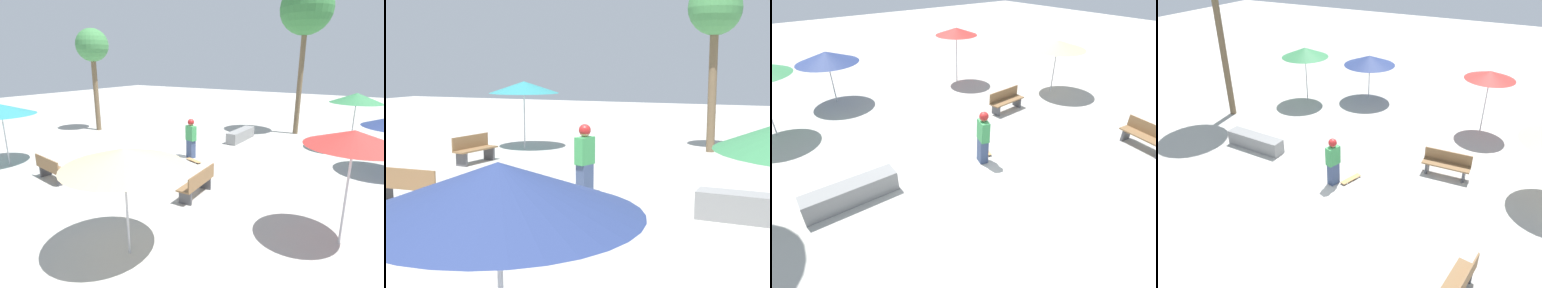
# 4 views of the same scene
# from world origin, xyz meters

# --- Properties ---
(ground_plane) EXTENTS (60.00, 60.00, 0.00)m
(ground_plane) POSITION_xyz_m (0.00, 0.00, 0.00)
(ground_plane) COLOR #B2AFA8
(skater_main) EXTENTS (0.37, 0.50, 1.67)m
(skater_main) POSITION_xyz_m (-0.20, -0.19, 0.90)
(skater_main) COLOR #38476B
(skater_main) RESTS_ON ground_plane
(skateboard) EXTENTS (0.45, 0.82, 0.07)m
(skateboard) POSITION_xyz_m (-0.63, -0.60, 0.06)
(skateboard) COLOR #B7844C
(skateboard) RESTS_ON ground_plane
(concrete_ledge) EXTENTS (2.38, 0.59, 0.56)m
(concrete_ledge) POSITION_xyz_m (3.63, -0.82, 0.28)
(concrete_ledge) COLOR gray
(concrete_ledge) RESTS_ON ground_plane
(bench_near) EXTENTS (0.65, 1.64, 0.85)m
(bench_near) POSITION_xyz_m (-4.92, 2.45, 0.43)
(bench_near) COLOR #47474C
(bench_near) RESTS_ON ground_plane
(bench_far) EXTENTS (1.62, 0.52, 0.85)m
(bench_far) POSITION_xyz_m (-3.35, -2.42, 0.43)
(bench_far) COLOR #47474C
(bench_far) RESTS_ON ground_plane
(shade_umbrella_red) EXTENTS (1.97, 1.97, 2.61)m
(shade_umbrella_red) POSITION_xyz_m (-3.75, -6.38, 2.44)
(shade_umbrella_red) COLOR #B7B7BC
(shade_umbrella_red) RESTS_ON ground_plane
(shade_umbrella_green) EXTENTS (2.22, 2.22, 2.63)m
(shade_umbrella_green) POSITION_xyz_m (4.57, -5.83, 2.41)
(shade_umbrella_green) COLOR #B7B7BC
(shade_umbrella_green) RESTS_ON ground_plane
(shade_umbrella_navy) EXTENTS (2.48, 2.48, 2.19)m
(shade_umbrella_navy) POSITION_xyz_m (1.95, -7.45, 1.96)
(shade_umbrella_navy) COLOR #B7B7BC
(shade_umbrella_navy) RESTS_ON ground_plane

